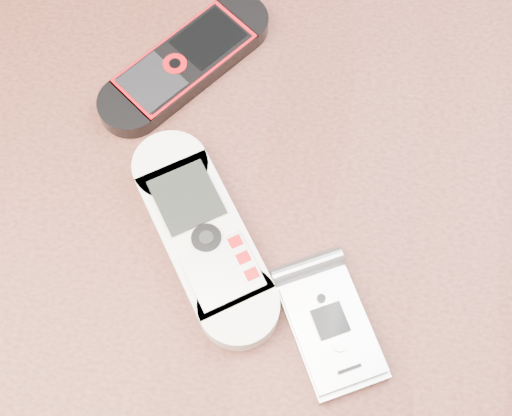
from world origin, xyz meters
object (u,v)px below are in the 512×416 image
object	(u,v)px
table	(250,265)
nokia_white	(203,235)
nokia_black_red	(186,63)
motorola_razr	(331,327)

from	to	relation	value
table	nokia_white	distance (m)	0.12
nokia_white	nokia_black_red	bearing A→B (deg)	71.31
table	nokia_white	xyz separation A→B (m)	(-0.03, -0.02, 0.11)
table	motorola_razr	size ratio (longest dim) A/B	13.43
nokia_black_red	table	bearing A→B (deg)	-22.13
nokia_white	nokia_black_red	distance (m)	0.13
table	nokia_white	size ratio (longest dim) A/B	7.77
nokia_white	nokia_black_red	size ratio (longest dim) A/B	1.06
nokia_white	motorola_razr	size ratio (longest dim) A/B	1.73
nokia_white	nokia_black_red	world-z (taller)	nokia_white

